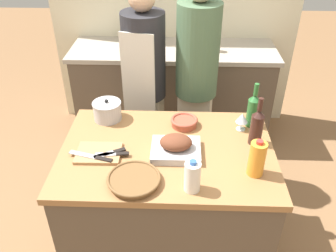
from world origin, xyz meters
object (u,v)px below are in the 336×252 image
wine_bottle_dark (253,109)px  condiment_bottle_short (136,44)px  wine_bottle_green (257,126)px  condiment_bottle_extra (210,40)px  wine_glass_left (242,118)px  knife_chef (92,157)px  wicker_basket (134,180)px  stock_pot (107,111)px  person_cook_guest (196,77)px  roasting_pan (176,147)px  knife_paring (111,153)px  juice_jug (257,159)px  stand_mixer (132,30)px  mixing_bowl (184,122)px  condiment_bottle_tall (193,38)px  milk_jug (192,176)px  person_cook_aproned (145,81)px  cutting_board (99,153)px  knife_bread (113,154)px

wine_bottle_dark → condiment_bottle_short: wine_bottle_dark is taller
wine_bottle_green → condiment_bottle_extra: bearing=98.5°
wine_glass_left → knife_chef: bearing=-159.0°
wicker_basket → wine_glass_left: 0.82m
stock_pot → person_cook_guest: size_ratio=0.11×
wicker_basket → wine_bottle_dark: bearing=39.5°
condiment_bottle_short → person_cook_guest: 0.76m
roasting_pan → wine_bottle_green: bearing=14.4°
knife_paring → person_cook_guest: bearing=58.8°
juice_jug → stand_mixer: 1.95m
mixing_bowl → person_cook_guest: person_cook_guest is taller
wine_bottle_green → condiment_bottle_tall: 1.44m
milk_jug → roasting_pan: bearing=106.7°
wicker_basket → person_cook_aproned: 1.10m
wicker_basket → milk_jug: bearing=-6.7°
stock_pot → stand_mixer: bearing=89.2°
mixing_bowl → condiment_bottle_extra: 1.17m
knife_chef → wine_bottle_dark: bearing=22.3°
roasting_pan → wine_bottle_dark: (0.48, 0.32, 0.07)m
milk_jug → stand_mixer: (-0.53, 1.87, 0.10)m
juice_jug → knife_paring: juice_jug is taller
cutting_board → wine_bottle_dark: bearing=20.2°
person_cook_aproned → wicker_basket: bearing=-75.5°
wicker_basket → knife_paring: (-0.16, 0.22, -0.00)m
stock_pot → person_cook_guest: person_cook_guest is taller
knife_bread → juice_jug: bearing=-8.0°
wine_bottle_green → wine_bottle_dark: 0.20m
wicker_basket → juice_jug: (0.64, 0.10, 0.08)m
wicker_basket → wine_bottle_dark: 0.91m
knife_paring → wicker_basket: bearing=-54.2°
knife_paring → knife_bread: size_ratio=0.92×
stand_mixer → person_cook_aproned: size_ratio=0.19×
roasting_pan → juice_jug: juice_jug is taller
wine_bottle_dark → condiment_bottle_tall: size_ratio=1.68×
knife_paring → stand_mixer: size_ratio=0.58×
knife_chef → person_cook_aproned: 0.94m
milk_jug → condiment_bottle_tall: bearing=88.7°
milk_jug → condiment_bottle_short: 1.71m
wine_glass_left → stand_mixer: 1.57m
knife_paring → condiment_bottle_extra: size_ratio=0.83×
stock_pot → knife_paring: bearing=-77.4°
wicker_basket → wine_bottle_green: 0.79m
condiment_bottle_tall → person_cook_aproned: bearing=-119.5°
roasting_pan → mixing_bowl: size_ratio=1.62×
condiment_bottle_tall → wine_glass_left: bearing=-77.4°
condiment_bottle_short → person_cook_aproned: person_cook_aproned is taller
cutting_board → milk_jug: bearing=-26.5°
wine_bottle_dark → condiment_bottle_extra: wine_bottle_dark is taller
wine_glass_left → condiment_bottle_tall: (-0.28, 1.26, 0.06)m
person_cook_aproned → milk_jug: bearing=-60.8°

